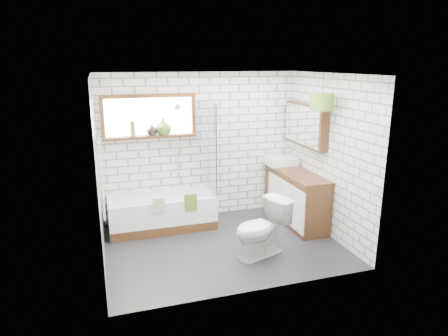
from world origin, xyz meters
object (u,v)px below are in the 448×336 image
object	(u,v)px
vanity	(295,197)
basin	(281,161)
pendant	(322,102)
bathtub	(162,212)
toilet	(261,228)

from	to	relation	value
vanity	basin	xyz separation A→B (m)	(-0.06, 0.50, 0.52)
vanity	pendant	world-z (taller)	pendant
bathtub	vanity	world-z (taller)	vanity
bathtub	basin	bearing A→B (deg)	2.31
bathtub	basin	world-z (taller)	basin
basin	pendant	distance (m)	1.63
basin	pendant	xyz separation A→B (m)	(0.06, -1.16, 1.14)
basin	pendant	bearing A→B (deg)	-87.00
bathtub	toilet	xyz separation A→B (m)	(1.17, -1.40, 0.13)
vanity	pendant	distance (m)	1.78
basin	vanity	bearing A→B (deg)	-83.16
basin	bathtub	bearing A→B (deg)	-177.69
basin	pendant	world-z (taller)	pendant
pendant	bathtub	bearing A→B (deg)	154.08
vanity	basin	world-z (taller)	basin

